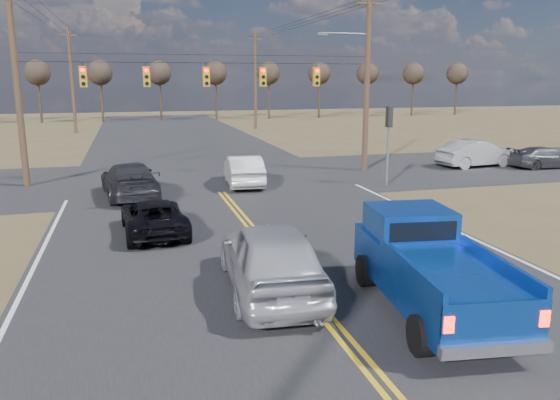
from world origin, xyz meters
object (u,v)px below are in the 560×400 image
object	(u,v)px
black_suv	(154,217)
dgrey_car_queue	(130,180)
pickup_truck	(429,267)
cross_car_east_near	(476,153)
silver_suv	(271,257)
white_car_queue	(243,170)
cross_car_east_far	(546,158)

from	to	relation	value
black_suv	dgrey_car_queue	xyz separation A→B (m)	(-0.75, 6.39, 0.17)
pickup_truck	cross_car_east_near	bearing A→B (deg)	59.91
silver_suv	cross_car_east_near	bearing A→B (deg)	-132.54
white_car_queue	cross_car_east_far	size ratio (longest dim) A/B	1.06
white_car_queue	cross_car_east_near	distance (m)	14.86
white_car_queue	cross_car_east_far	bearing A→B (deg)	-173.60
cross_car_east_far	cross_car_east_near	bearing A→B (deg)	70.35
silver_suv	cross_car_east_near	distance (m)	23.18
pickup_truck	cross_car_east_far	distance (m)	23.83
cross_car_east_far	pickup_truck	bearing A→B (deg)	136.54
silver_suv	pickup_truck	bearing A→B (deg)	152.27
white_car_queue	black_suv	bearing A→B (deg)	63.59
white_car_queue	cross_car_east_near	size ratio (longest dim) A/B	0.95
silver_suv	black_suv	world-z (taller)	silver_suv
cross_car_east_far	silver_suv	bearing A→B (deg)	128.18
silver_suv	white_car_queue	xyz separation A→B (m)	(2.17, 13.85, -0.15)
dgrey_car_queue	cross_car_east_far	size ratio (longest dim) A/B	1.23
silver_suv	black_suv	distance (m)	6.61
dgrey_car_queue	cross_car_east_near	bearing A→B (deg)	-177.05
silver_suv	cross_car_east_far	distance (m)	25.06
silver_suv	cross_car_east_near	size ratio (longest dim) A/B	1.10
silver_suv	white_car_queue	distance (m)	14.02
pickup_truck	cross_car_east_near	distance (m)	22.52
white_car_queue	pickup_truck	bearing A→B (deg)	98.62
black_suv	cross_car_east_far	world-z (taller)	cross_car_east_far
pickup_truck	silver_suv	size ratio (longest dim) A/B	1.09
silver_suv	dgrey_car_queue	world-z (taller)	silver_suv
dgrey_car_queue	black_suv	bearing A→B (deg)	90.04
black_suv	cross_car_east_far	size ratio (longest dim) A/B	1.00
black_suv	pickup_truck	bearing A→B (deg)	122.16
pickup_truck	cross_car_east_far	size ratio (longest dim) A/B	1.34
pickup_truck	dgrey_car_queue	size ratio (longest dim) A/B	1.09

